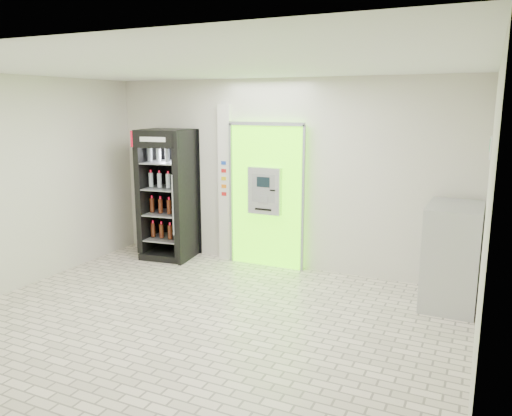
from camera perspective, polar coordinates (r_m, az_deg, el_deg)
The scene contains 7 objects.
ground at distance 6.22m, azimuth -6.22°, elevation -12.97°, with size 6.00×6.00×0.00m, color beige.
room_shell at distance 5.70m, azimuth -6.63°, elevation 4.09°, with size 6.00×6.00×6.00m.
atm_assembly at distance 8.02m, azimuth 1.28°, elevation 1.52°, with size 1.30×0.24×2.33m.
pillar at distance 8.37m, azimuth -3.52°, elevation 2.83°, with size 0.22×0.11×2.60m.
beverage_cooler at distance 8.62m, azimuth -9.93°, elevation 1.27°, with size 0.91×0.85×2.19m.
steel_cabinet at distance 6.99m, azimuth 21.49°, elevation -5.07°, with size 0.68×1.01×1.34m.
exit_sign at distance 6.23m, azimuth 25.24°, elevation 6.29°, with size 0.02×0.22×0.26m.
Camera 1 is at (2.96, -4.82, 2.59)m, focal length 35.00 mm.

